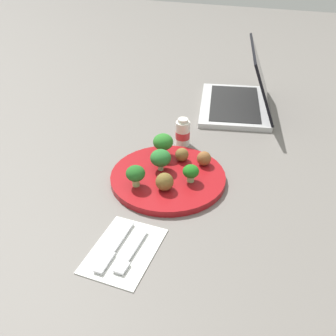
{
  "coord_description": "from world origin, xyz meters",
  "views": [
    {
      "loc": [
        0.75,
        0.24,
        0.57
      ],
      "look_at": [
        0.0,
        0.0,
        0.04
      ],
      "focal_mm": 42.51,
      "sensor_mm": 36.0,
      "label": 1
    }
  ],
  "objects_px": {
    "broccoli_floret_mid_left": "(191,172)",
    "laptop": "(242,97)",
    "plate": "(168,178)",
    "broccoli_floret_front_left": "(136,174)",
    "meatball_back_left": "(204,158)",
    "broccoli_floret_back_right": "(161,158)",
    "fork": "(130,253)",
    "yogurt_bottle": "(183,133)",
    "meatball_front_left": "(182,155)",
    "meatball_mid_right": "(165,182)",
    "napkin": "(124,250)",
    "knife": "(114,248)",
    "broccoli_floret_mid_right": "(163,142)"
  },
  "relations": [
    {
      "from": "broccoli_floret_mid_left",
      "to": "laptop",
      "type": "relative_size",
      "value": 0.12
    },
    {
      "from": "plate",
      "to": "broccoli_floret_front_left",
      "type": "height_order",
      "value": "broccoli_floret_front_left"
    },
    {
      "from": "meatball_back_left",
      "to": "broccoli_floret_back_right",
      "type": "bearing_deg",
      "value": -60.06
    },
    {
      "from": "fork",
      "to": "yogurt_bottle",
      "type": "xyz_separation_m",
      "value": [
        -0.44,
        -0.02,
        0.03
      ]
    },
    {
      "from": "plate",
      "to": "meatball_front_left",
      "type": "xyz_separation_m",
      "value": [
        -0.07,
        0.01,
        0.03
      ]
    },
    {
      "from": "meatball_front_left",
      "to": "fork",
      "type": "relative_size",
      "value": 0.28
    },
    {
      "from": "broccoli_floret_mid_left",
      "to": "fork",
      "type": "xyz_separation_m",
      "value": [
        0.25,
        -0.05,
        -0.03
      ]
    },
    {
      "from": "meatball_back_left",
      "to": "yogurt_bottle",
      "type": "distance_m",
      "value": 0.14
    },
    {
      "from": "broccoli_floret_back_right",
      "to": "meatball_back_left",
      "type": "relative_size",
      "value": 1.51
    },
    {
      "from": "meatball_front_left",
      "to": "yogurt_bottle",
      "type": "bearing_deg",
      "value": -164.87
    },
    {
      "from": "broccoli_floret_mid_left",
      "to": "laptop",
      "type": "xyz_separation_m",
      "value": [
        -0.47,
        0.04,
        -0.0
      ]
    },
    {
      "from": "broccoli_floret_mid_left",
      "to": "meatball_mid_right",
      "type": "distance_m",
      "value": 0.07
    },
    {
      "from": "napkin",
      "to": "broccoli_floret_mid_left",
      "type": "bearing_deg",
      "value": 164.64
    },
    {
      "from": "meatball_back_left",
      "to": "knife",
      "type": "bearing_deg",
      "value": -16.58
    },
    {
      "from": "laptop",
      "to": "meatball_front_left",
      "type": "bearing_deg",
      "value": -12.92
    },
    {
      "from": "broccoli_floret_back_right",
      "to": "fork",
      "type": "height_order",
      "value": "broccoli_floret_back_right"
    },
    {
      "from": "broccoli_floret_back_right",
      "to": "broccoli_floret_mid_left",
      "type": "height_order",
      "value": "broccoli_floret_back_right"
    },
    {
      "from": "broccoli_floret_front_left",
      "to": "broccoli_floret_mid_right",
      "type": "xyz_separation_m",
      "value": [
        -0.15,
        0.02,
        0.01
      ]
    },
    {
      "from": "broccoli_floret_back_right",
      "to": "yogurt_bottle",
      "type": "distance_m",
      "value": 0.16
    },
    {
      "from": "broccoli_floret_mid_right",
      "to": "meatball_mid_right",
      "type": "bearing_deg",
      "value": 19.77
    },
    {
      "from": "broccoli_floret_mid_right",
      "to": "broccoli_floret_front_left",
      "type": "bearing_deg",
      "value": -6.72
    },
    {
      "from": "plate",
      "to": "broccoli_floret_back_right",
      "type": "distance_m",
      "value": 0.05
    },
    {
      "from": "fork",
      "to": "broccoli_floret_mid_right",
      "type": "bearing_deg",
      "value": -171.89
    },
    {
      "from": "meatball_mid_right",
      "to": "knife",
      "type": "xyz_separation_m",
      "value": [
        0.2,
        -0.04,
        -0.03
      ]
    },
    {
      "from": "broccoli_floret_mid_right",
      "to": "knife",
      "type": "xyz_separation_m",
      "value": [
        0.34,
        0.01,
        -0.05
      ]
    },
    {
      "from": "broccoli_floret_mid_left",
      "to": "yogurt_bottle",
      "type": "bearing_deg",
      "value": -158.38
    },
    {
      "from": "broccoli_floret_front_left",
      "to": "knife",
      "type": "distance_m",
      "value": 0.2
    },
    {
      "from": "meatball_front_left",
      "to": "fork",
      "type": "xyz_separation_m",
      "value": [
        0.33,
        -0.0,
        -0.03
      ]
    },
    {
      "from": "broccoli_floret_mid_left",
      "to": "meatball_front_left",
      "type": "relative_size",
      "value": 1.26
    },
    {
      "from": "broccoli_floret_back_right",
      "to": "laptop",
      "type": "distance_m",
      "value": 0.47
    },
    {
      "from": "napkin",
      "to": "yogurt_bottle",
      "type": "height_order",
      "value": "yogurt_bottle"
    },
    {
      "from": "fork",
      "to": "laptop",
      "type": "xyz_separation_m",
      "value": [
        -0.73,
        0.09,
        0.03
      ]
    },
    {
      "from": "plate",
      "to": "napkin",
      "type": "relative_size",
      "value": 1.65
    },
    {
      "from": "broccoli_floret_front_left",
      "to": "plate",
      "type": "bearing_deg",
      "value": 137.82
    },
    {
      "from": "yogurt_bottle",
      "to": "meatball_back_left",
      "type": "bearing_deg",
      "value": 39.22
    },
    {
      "from": "plate",
      "to": "knife",
      "type": "height_order",
      "value": "plate"
    },
    {
      "from": "knife",
      "to": "meatball_mid_right",
      "type": "bearing_deg",
      "value": 169.58
    },
    {
      "from": "napkin",
      "to": "meatball_back_left",
      "type": "bearing_deg",
      "value": 166.13
    },
    {
      "from": "plate",
      "to": "yogurt_bottle",
      "type": "height_order",
      "value": "yogurt_bottle"
    },
    {
      "from": "plate",
      "to": "napkin",
      "type": "height_order",
      "value": "plate"
    },
    {
      "from": "broccoli_floret_front_left",
      "to": "fork",
      "type": "bearing_deg",
      "value": 18.6
    },
    {
      "from": "broccoli_floret_mid_left",
      "to": "yogurt_bottle",
      "type": "distance_m",
      "value": 0.2
    },
    {
      "from": "broccoli_floret_front_left",
      "to": "meatball_mid_right",
      "type": "xyz_separation_m",
      "value": [
        -0.01,
        0.07,
        -0.01
      ]
    },
    {
      "from": "meatball_back_left",
      "to": "meatball_mid_right",
      "type": "bearing_deg",
      "value": -25.48
    },
    {
      "from": "knife",
      "to": "broccoli_floret_front_left",
      "type": "bearing_deg",
      "value": -171.04
    },
    {
      "from": "knife",
      "to": "yogurt_bottle",
      "type": "height_order",
      "value": "yogurt_bottle"
    },
    {
      "from": "meatball_back_left",
      "to": "yogurt_bottle",
      "type": "height_order",
      "value": "yogurt_bottle"
    },
    {
      "from": "broccoli_floret_front_left",
      "to": "yogurt_bottle",
      "type": "xyz_separation_m",
      "value": [
        -0.24,
        0.04,
        -0.01
      ]
    },
    {
      "from": "broccoli_floret_back_right",
      "to": "yogurt_bottle",
      "type": "bearing_deg",
      "value": 176.62
    },
    {
      "from": "plate",
      "to": "broccoli_floret_back_right",
      "type": "bearing_deg",
      "value": -124.41
    }
  ]
}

